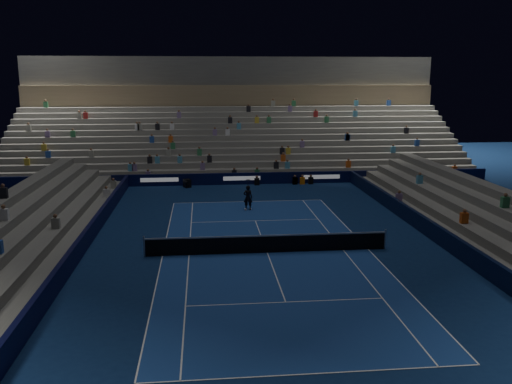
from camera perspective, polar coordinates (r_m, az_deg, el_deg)
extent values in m
plane|color=#0C1F48|center=(28.55, 1.20, -6.47)|extent=(90.00, 90.00, 0.00)
cube|color=navy|center=(28.55, 1.20, -6.46)|extent=(10.97, 23.77, 0.01)
cube|color=black|center=(46.29, -1.53, 1.44)|extent=(44.00, 0.25, 1.00)
cube|color=black|center=(31.05, 19.34, -4.66)|extent=(0.25, 37.00, 1.00)
cube|color=black|center=(28.93, -18.34, -5.81)|extent=(0.25, 37.00, 1.00)
cube|color=slate|center=(47.31, -1.62, 1.37)|extent=(44.00, 1.00, 0.50)
cube|color=slate|center=(48.25, -1.71, 1.88)|extent=(44.00, 1.00, 1.00)
cube|color=slate|center=(49.19, -1.79, 2.37)|extent=(44.00, 1.00, 1.50)
cube|color=slate|center=(50.13, -1.87, 2.85)|extent=(44.00, 1.00, 2.00)
cube|color=slate|center=(51.07, -1.95, 3.31)|extent=(44.00, 1.00, 2.50)
cube|color=slate|center=(52.02, -2.02, 3.75)|extent=(44.00, 1.00, 3.00)
cube|color=slate|center=(52.97, -2.10, 4.17)|extent=(44.00, 1.00, 3.50)
cube|color=slate|center=(53.93, -2.17, 4.59)|extent=(44.00, 1.00, 4.00)
cube|color=slate|center=(54.89, -2.23, 4.98)|extent=(44.00, 1.00, 4.50)
cube|color=slate|center=(55.85, -2.30, 5.36)|extent=(44.00, 1.00, 5.00)
cube|color=slate|center=(56.81, -2.36, 5.73)|extent=(44.00, 1.00, 5.50)
cube|color=slate|center=(57.77, -2.42, 6.09)|extent=(44.00, 1.00, 6.00)
cube|color=#7F6C4E|center=(58.58, -2.52, 10.19)|extent=(44.00, 0.60, 2.20)
cube|color=#4E4E4B|center=(59.95, -2.62, 12.72)|extent=(44.00, 2.40, 3.00)
cube|color=slate|center=(31.46, 20.63, -5.02)|extent=(1.00, 37.00, 0.50)
cube|color=slate|center=(31.84, 22.28, -4.48)|extent=(1.00, 37.00, 1.00)
cube|color=slate|center=(32.25, 23.89, -3.95)|extent=(1.00, 37.00, 1.50)
cube|color=slate|center=(32.69, 25.46, -3.43)|extent=(1.00, 37.00, 2.00)
cube|color=slate|center=(29.20, -19.85, -6.28)|extent=(1.00, 37.00, 0.50)
cube|color=slate|center=(29.38, -21.78, -5.80)|extent=(1.00, 37.00, 1.00)
cube|color=slate|center=(29.61, -23.69, -5.32)|extent=(1.00, 37.00, 1.50)
cube|color=slate|center=(29.87, -25.56, -4.84)|extent=(1.00, 37.00, 2.00)
cylinder|color=#B2B2B7|center=(28.37, -11.80, -5.69)|extent=(0.10, 0.10, 1.10)
cylinder|color=#B2B2B7|center=(29.81, 13.56, -4.90)|extent=(0.10, 0.10, 1.10)
cube|color=black|center=(28.41, 1.20, -5.61)|extent=(12.80, 0.03, 0.90)
cube|color=white|center=(28.27, 1.21, -4.66)|extent=(12.80, 0.04, 0.08)
imported|color=black|center=(37.32, -0.86, -0.59)|extent=(0.71, 0.55, 1.75)
cube|color=black|center=(45.40, -7.32, 0.93)|extent=(0.72, 0.78, 0.68)
cylinder|color=black|center=(44.88, -7.35, 1.06)|extent=(0.29, 0.38, 0.16)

